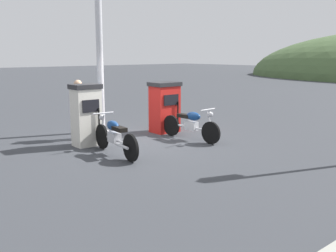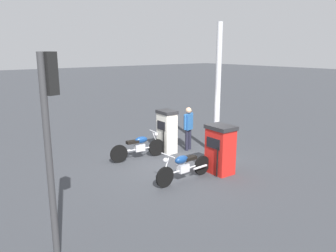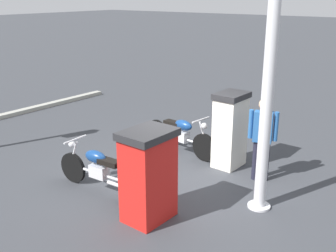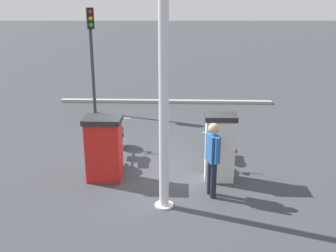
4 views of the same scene
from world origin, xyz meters
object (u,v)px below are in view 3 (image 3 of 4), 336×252
(motorcycle_near_pump, at_px, (181,134))
(attendant_person, at_px, (263,134))
(motorcycle_far_pump, at_px, (100,169))
(canopy_support_pole, at_px, (269,78))
(fuel_pump_near, at_px, (230,129))
(fuel_pump_far, at_px, (148,175))

(motorcycle_near_pump, relative_size, attendant_person, 1.26)
(motorcycle_far_pump, height_order, canopy_support_pole, canopy_support_pole)
(fuel_pump_near, relative_size, motorcycle_far_pump, 0.77)
(motorcycle_far_pump, bearing_deg, canopy_support_pole, -154.92)
(fuel_pump_near, xyz_separation_m, attendant_person, (-0.85, 0.26, 0.14))
(motorcycle_near_pump, bearing_deg, fuel_pump_near, -179.40)
(canopy_support_pole, bearing_deg, motorcycle_far_pump, 25.08)
(motorcycle_near_pump, bearing_deg, motorcycle_far_pump, 88.22)
(fuel_pump_near, distance_m, motorcycle_far_pump, 2.90)
(attendant_person, bearing_deg, motorcycle_far_pump, 46.14)
(fuel_pump_far, xyz_separation_m, motorcycle_near_pump, (1.27, -2.72, -0.32))
(fuel_pump_near, xyz_separation_m, canopy_support_pole, (-1.33, 1.29, 1.49))
(motorcycle_near_pump, distance_m, motorcycle_far_pump, 2.53)
(fuel_pump_far, height_order, attendant_person, attendant_person)
(fuel_pump_far, relative_size, attendant_person, 0.92)
(attendant_person, bearing_deg, motorcycle_near_pump, -6.54)
(fuel_pump_near, height_order, attendant_person, attendant_person)
(fuel_pump_far, relative_size, motorcycle_near_pump, 0.73)
(motorcycle_near_pump, bearing_deg, canopy_support_pole, 153.72)
(motorcycle_far_pump, distance_m, attendant_person, 3.21)
(fuel_pump_near, height_order, motorcycle_far_pump, fuel_pump_near)
(fuel_pump_near, bearing_deg, motorcycle_far_pump, 62.13)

